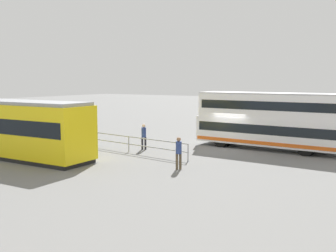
{
  "coord_description": "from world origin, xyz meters",
  "views": [
    {
      "loc": [
        -11.02,
        26.24,
        4.89
      ],
      "look_at": [
        3.45,
        2.76,
        1.66
      ],
      "focal_mm": 42.44,
      "sensor_mm": 36.0,
      "label": 1
    }
  ],
  "objects_px": {
    "double_decker_bus": "(269,121)",
    "pedestrian_near_railing": "(144,135)",
    "tram_yellow": "(5,127)",
    "info_sign": "(79,124)",
    "pedestrian_crossing": "(179,151)"
  },
  "relations": [
    {
      "from": "info_sign",
      "to": "double_decker_bus",
      "type": "bearing_deg",
      "value": -152.21
    },
    {
      "from": "pedestrian_near_railing",
      "to": "info_sign",
      "type": "relative_size",
      "value": 0.75
    },
    {
      "from": "pedestrian_near_railing",
      "to": "info_sign",
      "type": "xyz_separation_m",
      "value": [
        4.63,
        1.59,
        0.64
      ]
    },
    {
      "from": "double_decker_bus",
      "to": "pedestrian_crossing",
      "type": "distance_m",
      "value": 9.14
    },
    {
      "from": "tram_yellow",
      "to": "info_sign",
      "type": "xyz_separation_m",
      "value": [
        -1.65,
        -4.92,
        -0.17
      ]
    },
    {
      "from": "tram_yellow",
      "to": "pedestrian_crossing",
      "type": "relative_size",
      "value": 7.37
    },
    {
      "from": "tram_yellow",
      "to": "info_sign",
      "type": "distance_m",
      "value": 5.19
    },
    {
      "from": "tram_yellow",
      "to": "pedestrian_crossing",
      "type": "distance_m",
      "value": 11.75
    },
    {
      "from": "pedestrian_near_railing",
      "to": "info_sign",
      "type": "height_order",
      "value": "info_sign"
    },
    {
      "from": "tram_yellow",
      "to": "pedestrian_crossing",
      "type": "height_order",
      "value": "tram_yellow"
    },
    {
      "from": "double_decker_bus",
      "to": "pedestrian_crossing",
      "type": "relative_size",
      "value": 5.86
    },
    {
      "from": "pedestrian_near_railing",
      "to": "pedestrian_crossing",
      "type": "xyz_separation_m",
      "value": [
        -5.18,
        4.06,
        -0.02
      ]
    },
    {
      "from": "tram_yellow",
      "to": "pedestrian_near_railing",
      "type": "relative_size",
      "value": 7.26
    },
    {
      "from": "double_decker_bus",
      "to": "tram_yellow",
      "type": "distance_m",
      "value": 17.72
    },
    {
      "from": "double_decker_bus",
      "to": "pedestrian_near_railing",
      "type": "distance_m",
      "value": 8.84
    }
  ]
}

